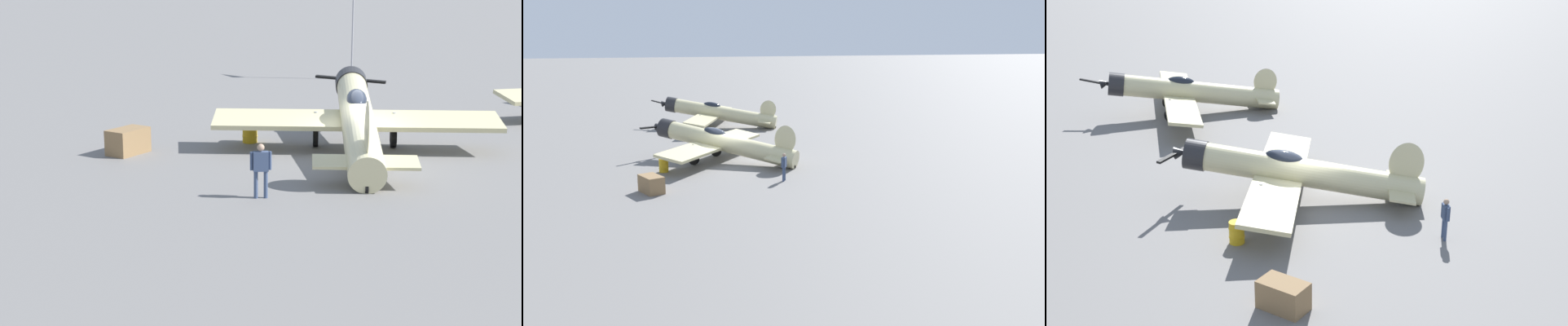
% 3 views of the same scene
% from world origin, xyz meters
% --- Properties ---
extents(ground_plane, '(400.00, 400.00, 0.00)m').
position_xyz_m(ground_plane, '(0.00, 0.00, 0.00)').
color(ground_plane, slate).
extents(airplane_foreground, '(9.93, 10.49, 2.94)m').
position_xyz_m(airplane_foreground, '(0.33, 0.42, 1.38)').
color(airplane_foreground, beige).
rests_on(airplane_foreground, ground_plane).
extents(airplane_mid_apron, '(12.73, 11.55, 2.99)m').
position_xyz_m(airplane_mid_apron, '(15.61, -1.48, 1.40)').
color(airplane_mid_apron, beige).
rests_on(airplane_mid_apron, ground_plane).
extents(ground_crew_mechanic, '(0.59, 0.43, 1.69)m').
position_xyz_m(ground_crew_mechanic, '(-5.99, -2.42, 1.02)').
color(ground_crew_mechanic, '#384766').
rests_on(ground_crew_mechanic, ground_plane).
extents(equipment_crate, '(1.82, 1.47, 0.96)m').
position_xyz_m(equipment_crate, '(-6.72, 5.38, 0.48)').
color(equipment_crate, olive).
rests_on(equipment_crate, ground_plane).
extents(fuel_drum, '(0.63, 0.63, 0.88)m').
position_xyz_m(fuel_drum, '(-1.81, 4.45, 0.44)').
color(fuel_drum, gold).
rests_on(fuel_drum, ground_plane).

